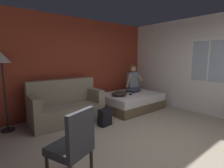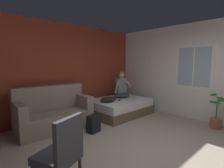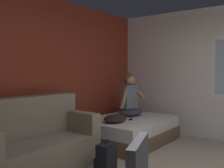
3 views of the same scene
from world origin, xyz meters
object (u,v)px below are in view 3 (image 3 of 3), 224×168
object	(u,v)px
backpack	(106,158)
throw_pillow	(115,119)
couch	(35,143)
cell_phone	(131,119)
person_seated	(130,99)
bed	(129,130)

from	to	relation	value
backpack	throw_pillow	bearing A→B (deg)	29.52
couch	cell_phone	distance (m)	1.94
couch	person_seated	xyz separation A→B (m)	(2.26, -0.11, 0.44)
bed	cell_phone	xyz separation A→B (m)	(-0.13, -0.12, 0.25)
backpack	cell_phone	world-z (taller)	cell_phone
bed	cell_phone	size ratio (longest dim) A/B	12.54
couch	cell_phone	world-z (taller)	couch
backpack	cell_phone	bearing A→B (deg)	18.82
couch	person_seated	size ratio (longest dim) A/B	1.99
backpack	bed	bearing A→B (deg)	21.43
bed	cell_phone	world-z (taller)	cell_phone
throw_pillow	person_seated	bearing A→B (deg)	13.63
backpack	throw_pillow	distance (m)	1.14
throw_pillow	bed	bearing A→B (deg)	3.91
couch	bed	bearing A→B (deg)	-7.18
couch	throw_pillow	xyz separation A→B (m)	(1.52, -0.29, 0.16)
bed	couch	size ratio (longest dim) A/B	1.03
bed	throw_pillow	xyz separation A→B (m)	(-0.51, -0.03, 0.31)
cell_phone	bed	bearing A→B (deg)	-78.30
bed	throw_pillow	size ratio (longest dim) A/B	3.76
bed	backpack	distance (m)	1.56
throw_pillow	cell_phone	xyz separation A→B (m)	(0.38, -0.08, -0.07)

